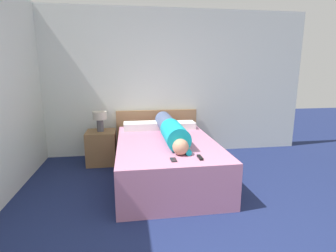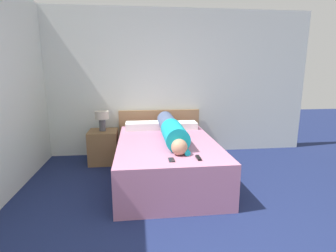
% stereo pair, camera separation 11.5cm
% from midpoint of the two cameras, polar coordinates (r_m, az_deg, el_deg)
% --- Properties ---
extents(wall_back, '(5.38, 0.06, 2.60)m').
position_cam_midpoint_polar(wall_back, '(4.84, -1.89, 9.22)').
color(wall_back, silver).
rests_on(wall_back, ground_plane).
extents(bed, '(1.36, 2.07, 0.57)m').
position_cam_midpoint_polar(bed, '(3.79, -1.23, -7.40)').
color(bed, '#B2708E').
rests_on(bed, ground_plane).
extents(headboard, '(1.48, 0.04, 0.82)m').
position_cam_midpoint_polar(headboard, '(4.89, -3.06, -1.30)').
color(headboard, '#A37A51').
rests_on(headboard, ground_plane).
extents(nightstand, '(0.47, 0.46, 0.55)m').
position_cam_midpoint_polar(nightstand, '(4.55, -14.99, -4.50)').
color(nightstand, brown).
rests_on(nightstand, ground_plane).
extents(table_lamp, '(0.23, 0.23, 0.33)m').
position_cam_midpoint_polar(table_lamp, '(4.44, -15.35, 1.68)').
color(table_lamp, '#4C4C51').
rests_on(table_lamp, nightstand).
extents(person_lying, '(0.30, 1.66, 0.30)m').
position_cam_midpoint_polar(person_lying, '(3.77, -0.27, -0.78)').
color(person_lying, tan).
rests_on(person_lying, bed).
extents(pillow_near_headboard, '(0.63, 0.29, 0.12)m').
position_cam_midpoint_polar(pillow_near_headboard, '(4.41, -6.27, 0.02)').
color(pillow_near_headboard, white).
rests_on(pillow_near_headboard, bed).
extents(pillow_second, '(0.60, 0.29, 0.11)m').
position_cam_midpoint_polar(pillow_second, '(4.47, 1.24, 0.18)').
color(pillow_second, white).
rests_on(pillow_second, bed).
extents(tv_remote, '(0.04, 0.15, 0.02)m').
position_cam_midpoint_polar(tv_remote, '(3.01, 5.90, -6.83)').
color(tv_remote, black).
rests_on(tv_remote, bed).
extents(cell_phone, '(0.06, 0.13, 0.01)m').
position_cam_midpoint_polar(cell_phone, '(2.94, 0.07, -7.38)').
color(cell_phone, black).
rests_on(cell_phone, bed).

